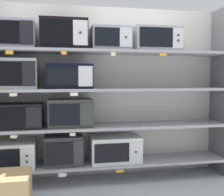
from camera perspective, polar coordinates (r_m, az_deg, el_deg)
name	(u,v)px	position (r m, az deg, el deg)	size (l,w,h in m)	color
back_panel	(108,92)	(3.47, -0.76, 1.33)	(2.92, 0.04, 2.05)	beige
upright_right	(221,91)	(3.75, 21.35, 1.26)	(0.05, 0.44, 2.05)	#5B5B5E
shelf_0	(112,162)	(3.37, 0.00, -12.93)	(2.72, 0.44, 0.03)	#99999E
microwave_0	(15,154)	(3.30, -19.09, -10.74)	(0.44, 0.43, 0.28)	silver
microwave_1	(64,149)	(3.27, -9.82, -10.30)	(0.42, 0.35, 0.33)	#2E2E33
microwave_2	(115,148)	(3.33, 0.58, -10.26)	(0.58, 0.39, 0.29)	silver
price_tag_0	(13,179)	(3.15, -19.47, -15.23)	(0.08, 0.00, 0.05)	orange
price_tag_1	(62,175)	(3.12, -10.08, -15.21)	(0.08, 0.00, 0.04)	white
price_tag_2	(120,171)	(3.18, 1.65, -14.68)	(0.09, 0.00, 0.03)	orange
shelf_1	(112,126)	(3.28, 0.00, -5.75)	(2.72, 0.44, 0.03)	#99999E
microwave_3	(18,116)	(3.22, -18.55, -3.45)	(0.52, 0.35, 0.27)	black
microwave_4	(70,113)	(3.19, -8.50, -2.98)	(0.49, 0.35, 0.31)	#31352F
price_tag_3	(14,137)	(3.04, -19.39, -7.45)	(0.07, 0.00, 0.03)	beige
price_tag_4	(73,134)	(3.01, -8.02, -7.37)	(0.06, 0.00, 0.03)	beige
shelf_2	(112,89)	(3.23, 0.00, 1.75)	(2.72, 0.44, 0.03)	#99999E
microwave_5	(15,74)	(3.20, -19.14, 4.65)	(0.47, 0.40, 0.32)	#9EA7A3
microwave_6	(69,76)	(3.17, -8.76, 4.40)	(0.51, 0.36, 0.27)	black
price_tag_5	(13,95)	(2.98, -19.48, 0.64)	(0.07, 0.00, 0.03)	beige
price_tag_6	(74,94)	(2.95, -7.75, 0.76)	(0.08, 0.00, 0.04)	white
shelf_3	(112,52)	(3.24, 0.00, 9.33)	(2.72, 0.44, 0.03)	#99999E
microwave_7	(13,35)	(3.23, -19.45, 12.10)	(0.46, 0.34, 0.30)	#9B9DAC
microwave_8	(64,35)	(3.20, -9.79, 12.53)	(0.51, 0.41, 0.32)	black
microwave_9	(110,39)	(3.25, -0.38, 11.90)	(0.44, 0.37, 0.26)	#979AA7
microwave_10	(155,40)	(3.39, 8.75, 11.63)	(0.54, 0.43, 0.27)	#9E9CA5
price_tag_7	(9,52)	(2.99, -20.18, 8.77)	(0.07, 0.00, 0.04)	orange
price_tag_8	(64,53)	(2.96, -9.77, 9.08)	(0.06, 0.00, 0.03)	orange
price_tag_9	(113,54)	(3.01, 0.26, 8.94)	(0.05, 0.00, 0.04)	beige
price_tag_10	(163,54)	(3.17, 10.37, 8.74)	(0.08, 0.00, 0.03)	orange
shipping_carton	(6,195)	(2.71, -20.74, -18.03)	(0.40, 0.40, 0.37)	tan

